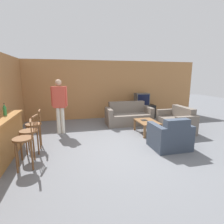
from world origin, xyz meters
name	(u,v)px	position (x,y,z in m)	size (l,w,h in m)	color
ground_plane	(124,149)	(0.00, 0.00, 0.00)	(24.00, 24.00, 0.00)	slate
wall_back	(100,90)	(0.00, 3.71, 1.30)	(9.40, 0.08, 2.60)	#B27A47
wall_left	(0,98)	(-3.28, 1.35, 1.30)	(0.08, 8.71, 2.60)	#B27A47
bar_counter	(0,140)	(-2.95, 0.08, 0.49)	(0.55, 2.16, 0.98)	#A87038
bar_chair_near	(24,142)	(-2.31, -0.46, 0.57)	(0.47, 0.47, 1.03)	brown
bar_chair_mid	(29,134)	(-2.31, 0.06, 0.57)	(0.47, 0.47, 1.03)	brown
bar_chair_far	(34,127)	(-2.31, 0.67, 0.57)	(0.43, 0.43, 1.03)	brown
couch_far	(128,116)	(0.92, 2.36, 0.32)	(1.82, 0.85, 0.89)	#70665B
armchair_near	(170,137)	(1.20, -0.24, 0.32)	(0.95, 0.81, 0.87)	#384251
loveseat_right	(176,122)	(2.29, 1.11, 0.32)	(0.78, 1.41, 0.86)	#70665B
coffee_table	(147,123)	(1.14, 1.09, 0.37)	(0.63, 0.94, 0.43)	brown
tv_unit	(141,111)	(1.86, 3.28, 0.30)	(1.23, 0.54, 0.60)	black
tv	(142,99)	(1.86, 3.28, 0.87)	(0.62, 0.43, 0.55)	#4C4C4C
bottle	(5,110)	(-2.90, 0.46, 1.11)	(0.08, 0.08, 0.30)	#2D7F3D
book_on_table	(144,120)	(1.08, 1.19, 0.44)	(0.19, 0.18, 0.02)	black
person_by_window	(60,103)	(-1.69, 1.77, 1.04)	(0.52, 0.22, 1.81)	silver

